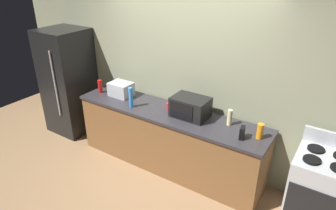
{
  "coord_description": "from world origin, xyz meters",
  "views": [
    {
      "loc": [
        2.01,
        -2.66,
        2.77
      ],
      "look_at": [
        0.0,
        0.4,
        1.0
      ],
      "focal_mm": 31.88,
      "sensor_mm": 36.0,
      "label": 1
    }
  ],
  "objects_px": {
    "cordless_phone": "(242,133)",
    "bottle_dish_soap": "(260,131)",
    "bottle_hot_sauce": "(100,86)",
    "bottle_spray_cleaner": "(131,97)",
    "stove_range": "(318,192)",
    "mug_red": "(169,106)",
    "refrigerator": "(69,82)",
    "bottle_hand_soap": "(230,117)",
    "toaster_oven": "(121,89)",
    "microwave": "(190,107)"
  },
  "relations": [
    {
      "from": "bottle_spray_cleaner",
      "to": "bottle_hand_soap",
      "type": "xyz_separation_m",
      "value": [
        1.37,
        0.28,
        -0.04
      ]
    },
    {
      "from": "microwave",
      "to": "bottle_dish_soap",
      "type": "distance_m",
      "value": 0.95
    },
    {
      "from": "refrigerator",
      "to": "cordless_phone",
      "type": "height_order",
      "value": "refrigerator"
    },
    {
      "from": "microwave",
      "to": "bottle_hand_soap",
      "type": "height_order",
      "value": "microwave"
    },
    {
      "from": "refrigerator",
      "to": "stove_range",
      "type": "height_order",
      "value": "refrigerator"
    },
    {
      "from": "stove_range",
      "to": "bottle_spray_cleaner",
      "type": "bearing_deg",
      "value": -176.25
    },
    {
      "from": "cordless_phone",
      "to": "bottle_dish_soap",
      "type": "distance_m",
      "value": 0.21
    },
    {
      "from": "toaster_oven",
      "to": "cordless_phone",
      "type": "distance_m",
      "value": 2.01
    },
    {
      "from": "microwave",
      "to": "stove_range",
      "type": "bearing_deg",
      "value": -1.64
    },
    {
      "from": "bottle_hot_sauce",
      "to": "bottle_hand_soap",
      "type": "bearing_deg",
      "value": 3.91
    },
    {
      "from": "cordless_phone",
      "to": "bottle_hot_sauce",
      "type": "height_order",
      "value": "bottle_hot_sauce"
    },
    {
      "from": "bottle_hot_sauce",
      "to": "bottle_spray_cleaner",
      "type": "bearing_deg",
      "value": -10.57
    },
    {
      "from": "bottle_hot_sauce",
      "to": "mug_red",
      "type": "bearing_deg",
      "value": 4.47
    },
    {
      "from": "toaster_oven",
      "to": "bottle_hot_sauce",
      "type": "bearing_deg",
      "value": -166.28
    },
    {
      "from": "cordless_phone",
      "to": "mug_red",
      "type": "xyz_separation_m",
      "value": [
        -1.12,
        0.17,
        -0.03
      ]
    },
    {
      "from": "bottle_spray_cleaner",
      "to": "cordless_phone",
      "type": "bearing_deg",
      "value": 2.21
    },
    {
      "from": "stove_range",
      "to": "bottle_dish_soap",
      "type": "xyz_separation_m",
      "value": [
        -0.73,
        0.01,
        0.53
      ]
    },
    {
      "from": "refrigerator",
      "to": "bottle_spray_cleaner",
      "type": "bearing_deg",
      "value": -6.14
    },
    {
      "from": "cordless_phone",
      "to": "bottle_spray_cleaner",
      "type": "relative_size",
      "value": 0.51
    },
    {
      "from": "stove_range",
      "to": "refrigerator",
      "type": "bearing_deg",
      "value": -180.0
    },
    {
      "from": "stove_range",
      "to": "cordless_phone",
      "type": "bearing_deg",
      "value": -173.5
    },
    {
      "from": "cordless_phone",
      "to": "mug_red",
      "type": "relative_size",
      "value": 1.58
    },
    {
      "from": "cordless_phone",
      "to": "bottle_dish_soap",
      "type": "xyz_separation_m",
      "value": [
        0.17,
        0.12,
        0.02
      ]
    },
    {
      "from": "mug_red",
      "to": "bottle_hot_sauce",
      "type": "bearing_deg",
      "value": -175.53
    },
    {
      "from": "toaster_oven",
      "to": "refrigerator",
      "type": "bearing_deg",
      "value": -177.0
    },
    {
      "from": "refrigerator",
      "to": "bottle_hot_sauce",
      "type": "relative_size",
      "value": 8.71
    },
    {
      "from": "stove_range",
      "to": "bottle_hand_soap",
      "type": "distance_m",
      "value": 1.28
    },
    {
      "from": "stove_range",
      "to": "bottle_hand_soap",
      "type": "xyz_separation_m",
      "value": [
        -1.15,
        0.12,
        0.54
      ]
    },
    {
      "from": "bottle_dish_soap",
      "to": "mug_red",
      "type": "height_order",
      "value": "bottle_dish_soap"
    },
    {
      "from": "refrigerator",
      "to": "bottle_spray_cleaner",
      "type": "xyz_separation_m",
      "value": [
        1.53,
        -0.17,
        0.15
      ]
    },
    {
      "from": "microwave",
      "to": "mug_red",
      "type": "bearing_deg",
      "value": 176.46
    },
    {
      "from": "stove_range",
      "to": "mug_red",
      "type": "xyz_separation_m",
      "value": [
        -2.02,
        0.07,
        0.49
      ]
    },
    {
      "from": "microwave",
      "to": "bottle_hot_sauce",
      "type": "xyz_separation_m",
      "value": [
        -1.58,
        -0.07,
        -0.03
      ]
    },
    {
      "from": "cordless_phone",
      "to": "bottle_hand_soap",
      "type": "xyz_separation_m",
      "value": [
        -0.25,
        0.22,
        0.03
      ]
    },
    {
      "from": "stove_range",
      "to": "bottle_hand_soap",
      "type": "bearing_deg",
      "value": 174.19
    },
    {
      "from": "bottle_hand_soap",
      "to": "stove_range",
      "type": "bearing_deg",
      "value": -5.81
    },
    {
      "from": "refrigerator",
      "to": "bottle_hot_sauce",
      "type": "distance_m",
      "value": 0.8
    },
    {
      "from": "toaster_oven",
      "to": "mug_red",
      "type": "height_order",
      "value": "toaster_oven"
    },
    {
      "from": "stove_range",
      "to": "bottle_spray_cleaner",
      "type": "distance_m",
      "value": 2.59
    },
    {
      "from": "bottle_spray_cleaner",
      "to": "bottle_hand_soap",
      "type": "bearing_deg",
      "value": 11.67
    },
    {
      "from": "refrigerator",
      "to": "toaster_oven",
      "type": "height_order",
      "value": "refrigerator"
    },
    {
      "from": "stove_range",
      "to": "bottle_dish_soap",
      "type": "bearing_deg",
      "value": 178.93
    },
    {
      "from": "bottle_hot_sauce",
      "to": "bottle_spray_cleaner",
      "type": "relative_size",
      "value": 0.7
    },
    {
      "from": "bottle_dish_soap",
      "to": "cordless_phone",
      "type": "bearing_deg",
      "value": -145.88
    },
    {
      "from": "bottle_spray_cleaner",
      "to": "stove_range",
      "type": "bearing_deg",
      "value": 3.75
    },
    {
      "from": "cordless_phone",
      "to": "bottle_hot_sauce",
      "type": "distance_m",
      "value": 2.36
    },
    {
      "from": "stove_range",
      "to": "cordless_phone",
      "type": "distance_m",
      "value": 1.04
    },
    {
      "from": "toaster_oven",
      "to": "bottle_spray_cleaner",
      "type": "height_order",
      "value": "bottle_spray_cleaner"
    },
    {
      "from": "refrigerator",
      "to": "mug_red",
      "type": "bearing_deg",
      "value": 1.96
    },
    {
      "from": "bottle_hot_sauce",
      "to": "mug_red",
      "type": "xyz_separation_m",
      "value": [
        1.23,
        0.1,
        -0.06
      ]
    }
  ]
}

